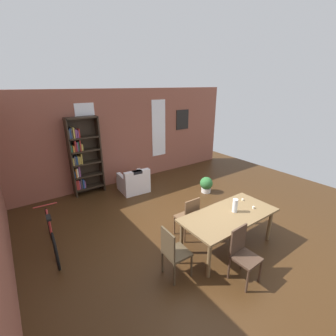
{
  "coord_description": "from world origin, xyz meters",
  "views": [
    {
      "loc": [
        -3.27,
        -3.01,
        3.15
      ],
      "look_at": [
        0.04,
        1.61,
        1.1
      ],
      "focal_mm": 25.0,
      "sensor_mm": 36.0,
      "label": 1
    }
  ],
  "objects_px": {
    "dining_chair_far_left": "(188,216)",
    "bookshelf_tall": "(83,157)",
    "dining_chair_head_left": "(173,251)",
    "armchair_white": "(134,183)",
    "vase_on_table": "(235,206)",
    "dining_chair_near_left": "(243,253)",
    "dining_table": "(229,218)",
    "potted_plant_by_shelf": "(206,184)",
    "bicycle_second": "(52,236)"
  },
  "relations": [
    {
      "from": "dining_chair_far_left",
      "to": "bookshelf_tall",
      "type": "relative_size",
      "value": 0.41
    },
    {
      "from": "dining_chair_head_left",
      "to": "armchair_white",
      "type": "bearing_deg",
      "value": 72.94
    },
    {
      "from": "vase_on_table",
      "to": "dining_chair_near_left",
      "type": "distance_m",
      "value": 0.99
    },
    {
      "from": "dining_table",
      "to": "dining_chair_head_left",
      "type": "xyz_separation_m",
      "value": [
        -1.36,
        0.0,
        -0.16
      ]
    },
    {
      "from": "vase_on_table",
      "to": "potted_plant_by_shelf",
      "type": "relative_size",
      "value": 0.56
    },
    {
      "from": "armchair_white",
      "to": "bicycle_second",
      "type": "height_order",
      "value": "bicycle_second"
    },
    {
      "from": "dining_chair_far_left",
      "to": "potted_plant_by_shelf",
      "type": "xyz_separation_m",
      "value": [
        1.9,
        1.39,
        -0.25
      ]
    },
    {
      "from": "armchair_white",
      "to": "bookshelf_tall",
      "type": "bearing_deg",
      "value": 150.14
    },
    {
      "from": "dining_chair_head_left",
      "to": "potted_plant_by_shelf",
      "type": "relative_size",
      "value": 1.94
    },
    {
      "from": "dining_chair_far_left",
      "to": "bicycle_second",
      "type": "relative_size",
      "value": 0.56
    },
    {
      "from": "bicycle_second",
      "to": "bookshelf_tall",
      "type": "bearing_deg",
      "value": 58.52
    },
    {
      "from": "dining_chair_head_left",
      "to": "bookshelf_tall",
      "type": "distance_m",
      "value": 4.21
    },
    {
      "from": "armchair_white",
      "to": "bicycle_second",
      "type": "relative_size",
      "value": 0.5
    },
    {
      "from": "dining_table",
      "to": "bicycle_second",
      "type": "height_order",
      "value": "bicycle_second"
    },
    {
      "from": "dining_table",
      "to": "dining_chair_near_left",
      "type": "relative_size",
      "value": 2.08
    },
    {
      "from": "dining_chair_near_left",
      "to": "dining_chair_head_left",
      "type": "height_order",
      "value": "same"
    },
    {
      "from": "dining_chair_far_left",
      "to": "bicycle_second",
      "type": "distance_m",
      "value": 2.76
    },
    {
      "from": "dining_table",
      "to": "dining_chair_far_left",
      "type": "bearing_deg",
      "value": 122.64
    },
    {
      "from": "dining_chair_head_left",
      "to": "potted_plant_by_shelf",
      "type": "distance_m",
      "value": 3.51
    },
    {
      "from": "dining_table",
      "to": "dining_chair_head_left",
      "type": "bearing_deg",
      "value": 179.89
    },
    {
      "from": "vase_on_table",
      "to": "armchair_white",
      "type": "bearing_deg",
      "value": 97.47
    },
    {
      "from": "bookshelf_tall",
      "to": "dining_chair_head_left",
      "type": "bearing_deg",
      "value": -87.62
    },
    {
      "from": "dining_chair_near_left",
      "to": "bicycle_second",
      "type": "relative_size",
      "value": 0.56
    },
    {
      "from": "vase_on_table",
      "to": "armchair_white",
      "type": "xyz_separation_m",
      "value": [
        -0.45,
        3.45,
        -0.61
      ]
    },
    {
      "from": "vase_on_table",
      "to": "bookshelf_tall",
      "type": "xyz_separation_m",
      "value": [
        -1.68,
        4.16,
        0.26
      ]
    },
    {
      "from": "dining_chair_far_left",
      "to": "bookshelf_tall",
      "type": "distance_m",
      "value": 3.69
    },
    {
      "from": "dining_chair_near_left",
      "to": "dining_chair_far_left",
      "type": "bearing_deg",
      "value": 89.91
    },
    {
      "from": "dining_chair_far_left",
      "to": "dining_chair_near_left",
      "type": "distance_m",
      "value": 1.39
    },
    {
      "from": "vase_on_table",
      "to": "bicycle_second",
      "type": "height_order",
      "value": "vase_on_table"
    },
    {
      "from": "potted_plant_by_shelf",
      "to": "bicycle_second",
      "type": "bearing_deg",
      "value": -177.78
    },
    {
      "from": "dining_chair_head_left",
      "to": "dining_chair_near_left",
      "type": "bearing_deg",
      "value": -37.33
    },
    {
      "from": "dining_table",
      "to": "vase_on_table",
      "type": "height_order",
      "value": "vase_on_table"
    },
    {
      "from": "vase_on_table",
      "to": "bicycle_second",
      "type": "xyz_separation_m",
      "value": [
        -3.06,
        1.92,
        -0.55
      ]
    },
    {
      "from": "dining_table",
      "to": "potted_plant_by_shelf",
      "type": "height_order",
      "value": "dining_table"
    },
    {
      "from": "vase_on_table",
      "to": "dining_table",
      "type": "bearing_deg",
      "value": 180.0
    },
    {
      "from": "bookshelf_tall",
      "to": "armchair_white",
      "type": "bearing_deg",
      "value": -29.86
    },
    {
      "from": "dining_chair_far_left",
      "to": "bookshelf_tall",
      "type": "bearing_deg",
      "value": 107.44
    },
    {
      "from": "dining_chair_near_left",
      "to": "potted_plant_by_shelf",
      "type": "distance_m",
      "value": 3.38
    },
    {
      "from": "bookshelf_tall",
      "to": "bicycle_second",
      "type": "relative_size",
      "value": 1.34
    },
    {
      "from": "potted_plant_by_shelf",
      "to": "armchair_white",
      "type": "bearing_deg",
      "value": 142.08
    },
    {
      "from": "bicycle_second",
      "to": "dining_chair_near_left",
      "type": "bearing_deg",
      "value": -46.7
    },
    {
      "from": "bicycle_second",
      "to": "potted_plant_by_shelf",
      "type": "relative_size",
      "value": 3.49
    },
    {
      "from": "dining_chair_head_left",
      "to": "bookshelf_tall",
      "type": "height_order",
      "value": "bookshelf_tall"
    },
    {
      "from": "dining_table",
      "to": "dining_chair_head_left",
      "type": "height_order",
      "value": "dining_chair_head_left"
    },
    {
      "from": "bookshelf_tall",
      "to": "armchair_white",
      "type": "height_order",
      "value": "bookshelf_tall"
    },
    {
      "from": "dining_chair_far_left",
      "to": "dining_chair_head_left",
      "type": "relative_size",
      "value": 1.0
    },
    {
      "from": "dining_chair_far_left",
      "to": "dining_table",
      "type": "bearing_deg",
      "value": -57.36
    },
    {
      "from": "dining_table",
      "to": "bookshelf_tall",
      "type": "bearing_deg",
      "value": 110.24
    },
    {
      "from": "dining_chair_near_left",
      "to": "potted_plant_by_shelf",
      "type": "xyz_separation_m",
      "value": [
        1.9,
        2.78,
        -0.25
      ]
    },
    {
      "from": "dining_table",
      "to": "armchair_white",
      "type": "distance_m",
      "value": 3.49
    }
  ]
}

